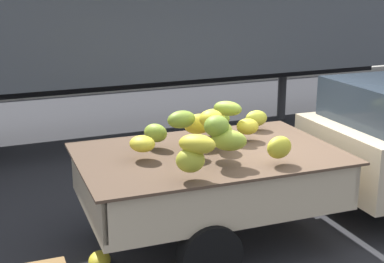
# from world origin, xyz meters

# --- Properties ---
(ground) EXTENTS (220.00, 220.00, 0.00)m
(ground) POSITION_xyz_m (0.00, 0.00, 0.00)
(ground) COLOR #28282B
(curb_strip) EXTENTS (80.00, 0.80, 0.16)m
(curb_strip) POSITION_xyz_m (0.00, 9.20, 0.08)
(curb_strip) COLOR gray
(curb_strip) RESTS_ON ground
(pickup_truck) EXTENTS (5.15, 2.01, 1.70)m
(pickup_truck) POSITION_xyz_m (1.00, -0.00, 0.89)
(pickup_truck) COLOR #CCB793
(pickup_truck) RESTS_ON ground
(semi_trailer) EXTENTS (12.02, 2.72, 3.95)m
(semi_trailer) POSITION_xyz_m (-0.51, 4.66, 2.54)
(semi_trailer) COLOR #4C5156
(semi_trailer) RESTS_ON ground
(fallen_banana_bunch_near_tailgate) EXTENTS (0.33, 0.38, 0.18)m
(fallen_banana_bunch_near_tailgate) POSITION_xyz_m (-2.29, -0.05, 0.09)
(fallen_banana_bunch_near_tailgate) COLOR gold
(fallen_banana_bunch_near_tailgate) RESTS_ON ground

